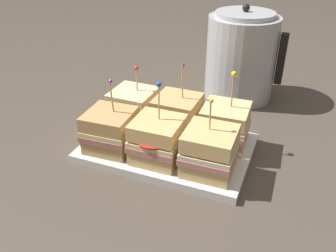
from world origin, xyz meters
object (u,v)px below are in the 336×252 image
at_px(sandwich_front_left, 111,130).
at_px(sandwich_front_right, 209,151).
at_px(sandwich_back_center, 178,116).
at_px(sandwich_back_left, 134,108).
at_px(serving_platter, 168,148).
at_px(sandwich_front_center, 156,140).
at_px(sandwich_back_right, 225,125).
at_px(kettle_steel, 241,57).

xyz_separation_m(sandwich_front_left, sandwich_front_right, (0.22, -0.00, 0.00)).
distance_m(sandwich_front_left, sandwich_back_center, 0.16).
distance_m(sandwich_front_left, sandwich_front_right, 0.22).
height_order(sandwich_front_right, sandwich_back_left, sandwich_front_right).
height_order(serving_platter, sandwich_front_center, sandwich_front_center).
bearing_deg(sandwich_back_center, sandwich_front_right, -46.35).
bearing_deg(sandwich_front_center, serving_platter, 86.73).
bearing_deg(serving_platter, sandwich_back_right, 25.08).
bearing_deg(sandwich_back_right, kettle_steel, 96.03).
xyz_separation_m(sandwich_front_center, sandwich_back_center, (0.00, 0.11, -0.00)).
relative_size(serving_platter, sandwich_back_center, 2.10).
bearing_deg(sandwich_back_left, sandwich_front_center, -45.54).
relative_size(sandwich_back_right, kettle_steel, 0.65).
height_order(sandwich_back_left, sandwich_back_center, sandwich_back_center).
height_order(sandwich_back_center, kettle_steel, kettle_steel).
xyz_separation_m(sandwich_back_left, sandwich_back_center, (0.11, 0.01, -0.00)).
relative_size(sandwich_back_left, sandwich_back_center, 0.87).
height_order(serving_platter, sandwich_back_left, sandwich_back_left).
distance_m(sandwich_back_center, kettle_steel, 0.31).
xyz_separation_m(sandwich_back_right, kettle_steel, (-0.03, 0.30, 0.06)).
xyz_separation_m(serving_platter, sandwich_front_left, (-0.11, -0.06, 0.05)).
bearing_deg(sandwich_back_left, serving_platter, -25.27).
distance_m(sandwich_front_center, kettle_steel, 0.42).
bearing_deg(sandwich_front_left, sandwich_back_center, 45.17).
distance_m(serving_platter, kettle_steel, 0.38).
relative_size(serving_platter, sandwich_front_left, 2.28).
relative_size(sandwich_front_center, sandwich_front_right, 1.10).
xyz_separation_m(sandwich_front_center, sandwich_back_right, (0.12, 0.11, -0.00)).
relative_size(sandwich_front_center, sandwich_back_left, 1.13).
xyz_separation_m(sandwich_front_center, kettle_steel, (0.08, 0.41, 0.06)).
height_order(sandwich_front_left, sandwich_front_right, sandwich_front_left).
xyz_separation_m(sandwich_front_center, sandwich_back_left, (-0.11, 0.11, -0.00)).
distance_m(serving_platter, sandwich_back_right, 0.14).
bearing_deg(sandwich_back_left, sandwich_front_right, -26.31).
bearing_deg(sandwich_front_left, sandwich_front_right, -0.21).
bearing_deg(sandwich_front_right, serving_platter, 152.68).
xyz_separation_m(sandwich_front_left, kettle_steel, (0.19, 0.41, 0.06)).
bearing_deg(sandwich_back_right, sandwich_front_left, -154.05).
bearing_deg(kettle_steel, sandwich_back_left, -122.57).
distance_m(sandwich_back_right, kettle_steel, 0.30).
xyz_separation_m(sandwich_back_center, kettle_steel, (0.08, 0.29, 0.06)).
relative_size(sandwich_front_center, kettle_steel, 0.65).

